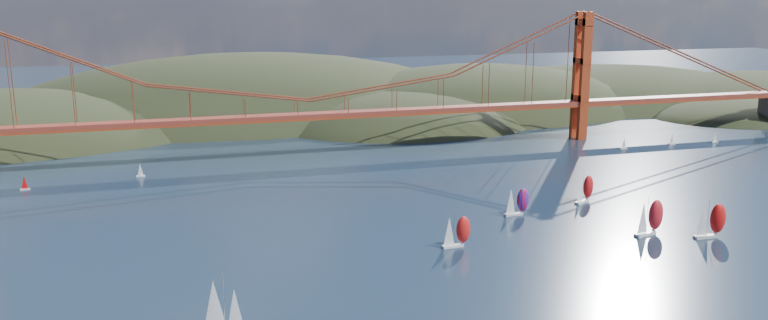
{
  "coord_description": "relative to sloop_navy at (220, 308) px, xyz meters",
  "views": [
    {
      "loc": [
        -55.5,
        -105.73,
        63.55
      ],
      "look_at": [
        3.49,
        90.0,
        17.25
      ],
      "focal_mm": 35.0,
      "sensor_mm": 36.0,
      "label": 1
    }
  ],
  "objects": [
    {
      "name": "distant_boat_6",
      "position": [
        218.35,
        126.1,
        -3.02
      ],
      "size": [
        3.0,
        2.0,
        4.7
      ],
      "color": "silver",
      "rests_on": "ground"
    },
    {
      "name": "racer_0",
      "position": [
        61.29,
        33.65,
        -1.23
      ],
      "size": [
        7.8,
        3.29,
        8.89
      ],
      "rotation": [
        0.0,
        0.0,
        0.07
      ],
      "color": "white",
      "rests_on": "ground"
    },
    {
      "name": "bridge",
      "position": [
        45.49,
        151.76,
        26.81
      ],
      "size": [
        552.0,
        12.0,
        55.0
      ],
      "color": "maroon",
      "rests_on": "ground"
    },
    {
      "name": "racer_3",
      "position": [
        114.57,
        60.52,
        -1.06
      ],
      "size": [
        8.23,
        5.98,
        9.25
      ],
      "rotation": [
        0.0,
        0.0,
        0.46
      ],
      "color": "white",
      "rests_on": "ground"
    },
    {
      "name": "racer_2",
      "position": [
        128.01,
        21.21,
        -0.55
      ],
      "size": [
        8.95,
        3.61,
        10.32
      ],
      "rotation": [
        0.0,
        0.0,
        -0.01
      ],
      "color": "silver",
      "rests_on": "ground"
    },
    {
      "name": "distant_boat_5",
      "position": [
        197.75,
        127.6,
        -3.02
      ],
      "size": [
        3.0,
        2.0,
        4.7
      ],
      "color": "silver",
      "rests_on": "ground"
    },
    {
      "name": "headlands",
      "position": [
        92.19,
        250.05,
        -17.88
      ],
      "size": [
        725.0,
        225.0,
        96.0
      ],
      "color": "black",
      "rests_on": "ground"
    },
    {
      "name": "distant_boat_2",
      "position": [
        -52.53,
        125.96,
        -3.02
      ],
      "size": [
        3.0,
        2.0,
        4.7
      ],
      "color": "silver",
      "rests_on": "ground"
    },
    {
      "name": "racer_1",
      "position": [
        114.07,
        27.78,
        -0.41
      ],
      "size": [
        9.46,
        5.1,
        10.61
      ],
      "rotation": [
        0.0,
        0.0,
        0.21
      ],
      "color": "silver",
      "rests_on": "ground"
    },
    {
      "name": "sloop_navy",
      "position": [
        0.0,
        0.0,
        0.0
      ],
      "size": [
        7.87,
        4.41,
        12.3
      ],
      "rotation": [
        0.0,
        0.0,
        0.0
      ],
      "color": "black",
      "rests_on": "ground"
    },
    {
      "name": "distant_boat_3",
      "position": [
        -16.61,
        133.73,
        -3.02
      ],
      "size": [
        3.0,
        2.0,
        4.7
      ],
      "color": "silver",
      "rests_on": "ground"
    },
    {
      "name": "distant_boat_4",
      "position": [
        173.21,
        125.85,
        -3.02
      ],
      "size": [
        3.0,
        2.0,
        4.7
      ],
      "color": "silver",
      "rests_on": "ground"
    },
    {
      "name": "racer_rwb",
      "position": [
        88.52,
        54.22,
        -1.24
      ],
      "size": [
        7.79,
        3.32,
        8.87
      ],
      "rotation": [
        0.0,
        0.0,
        0.08
      ],
      "color": "silver",
      "rests_on": "ground"
    }
  ]
}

